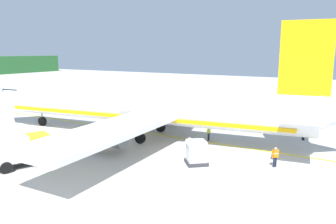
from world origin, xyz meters
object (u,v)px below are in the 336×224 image
at_px(crew_loader_left, 209,131).
at_px(cargo_container_mid, 196,152).
at_px(cargo_container_far, 247,121).
at_px(service_truck_catering, 13,150).
at_px(crew_marshaller, 275,155).
at_px(airliner_foreground, 143,106).
at_px(crew_loader_right, 304,131).

bearing_deg(crew_loader_left, cargo_container_mid, -164.51).
bearing_deg(cargo_container_far, service_truck_catering, 151.44).
xyz_separation_m(service_truck_catering, cargo_container_mid, (8.12, -12.35, -0.46)).
relative_size(cargo_container_mid, crew_loader_left, 1.38).
bearing_deg(cargo_container_far, crew_marshaller, -153.48).
distance_m(airliner_foreground, service_truck_catering, 13.80).
xyz_separation_m(service_truck_catering, crew_marshaller, (10.70, -18.17, -0.48)).
distance_m(service_truck_catering, cargo_container_far, 25.66).
bearing_deg(service_truck_catering, crew_marshaller, -59.51).
relative_size(cargo_container_mid, crew_marshaller, 1.44).
distance_m(crew_marshaller, crew_loader_left, 9.08).
bearing_deg(airliner_foreground, crew_loader_right, -64.49).
bearing_deg(crew_loader_right, cargo_container_far, 73.51).
distance_m(cargo_container_mid, crew_loader_left, 7.46).
bearing_deg(crew_loader_left, cargo_container_far, -14.82).
relative_size(service_truck_catering, crew_loader_left, 3.44).
xyz_separation_m(crew_loader_left, crew_loader_right, (5.25, -8.55, -0.04)).
xyz_separation_m(cargo_container_far, crew_loader_left, (-7.22, 1.91, 0.08)).
relative_size(cargo_container_far, crew_loader_right, 1.38).
bearing_deg(service_truck_catering, crew_loader_left, -34.06).
bearing_deg(airliner_foreground, cargo_container_mid, -119.91).
relative_size(crew_marshaller, crew_loader_right, 1.00).
bearing_deg(crew_marshaller, crew_loader_left, 59.42).
xyz_separation_m(cargo_container_mid, crew_marshaller, (2.57, -5.82, -0.02)).
height_order(cargo_container_mid, crew_marshaller, cargo_container_mid).
relative_size(airliner_foreground, cargo_container_mid, 17.35).
height_order(airliner_foreground, crew_loader_right, airliner_foreground).
relative_size(service_truck_catering, crew_loader_right, 3.57).
xyz_separation_m(cargo_container_mid, crew_loader_right, (12.45, -6.56, -0.02)).
relative_size(airliner_foreground, service_truck_catering, 6.97).
distance_m(service_truck_catering, crew_loader_right, 27.94).
bearing_deg(service_truck_catering, cargo_container_mid, -56.66).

